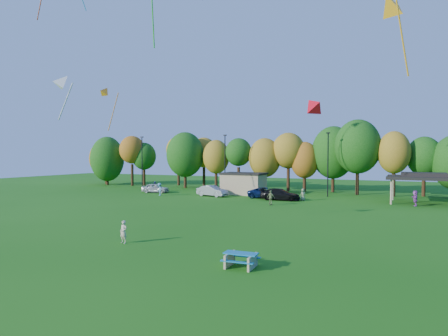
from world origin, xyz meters
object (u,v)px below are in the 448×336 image
at_px(car_a, 155,188).
at_px(car_b, 212,191).
at_px(car_d, 280,194).
at_px(kite_flyer, 123,232).
at_px(car_c, 267,193).
at_px(picnic_table, 241,259).

distance_m(car_a, car_b, 10.50).
xyz_separation_m(car_b, car_d, (10.17, -0.47, -0.01)).
distance_m(kite_flyer, car_d, 28.90).
distance_m(car_c, car_d, 2.75).
bearing_deg(car_b, kite_flyer, -153.55).
bearing_deg(car_c, car_b, 92.56).
distance_m(kite_flyer, car_b, 30.37).
bearing_deg(car_a, kite_flyer, -157.71).
distance_m(picnic_table, car_c, 33.64).
bearing_deg(car_d, car_c, 53.55).
relative_size(car_b, car_d, 0.90).
xyz_separation_m(car_b, car_c, (7.85, 1.01, -0.05)).
bearing_deg(picnic_table, kite_flyer, 165.61).
height_order(kite_flyer, car_a, kite_flyer).
bearing_deg(picnic_table, car_a, 128.13).
bearing_deg(car_b, car_c, -71.54).
relative_size(car_c, car_d, 1.00).
relative_size(kite_flyer, car_a, 0.36).
xyz_separation_m(kite_flyer, car_c, (-0.18, 30.31, -0.05)).
xyz_separation_m(picnic_table, car_a, (-27.88, 32.22, 0.27)).
bearing_deg(kite_flyer, car_c, 95.24).
distance_m(car_a, car_c, 18.30).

